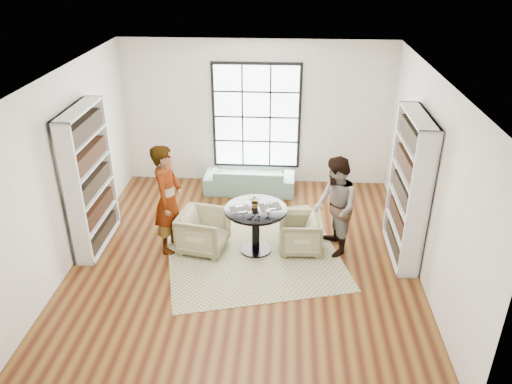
# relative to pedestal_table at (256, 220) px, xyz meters

# --- Properties ---
(ground) EXTENTS (6.00, 6.00, 0.00)m
(ground) POSITION_rel_pedestal_table_xyz_m (-0.17, -0.22, -0.58)
(ground) COLOR brown
(room_shell) EXTENTS (6.00, 6.01, 6.00)m
(room_shell) POSITION_rel_pedestal_table_xyz_m (-0.17, 0.32, 0.67)
(room_shell) COLOR silver
(room_shell) RESTS_ON ground
(rug) EXTENTS (3.38, 3.38, 0.01)m
(rug) POSITION_rel_pedestal_table_xyz_m (-0.06, -0.03, -0.58)
(rug) COLOR tan
(rug) RESTS_ON ground
(pedestal_table) EXTENTS (1.01, 1.01, 0.81)m
(pedestal_table) POSITION_rel_pedestal_table_xyz_m (0.00, 0.00, 0.00)
(pedestal_table) COLOR black
(pedestal_table) RESTS_ON ground
(sofa) EXTENTS (1.85, 0.75, 0.54)m
(sofa) POSITION_rel_pedestal_table_xyz_m (-0.27, 2.23, -0.32)
(sofa) COLOR slate
(sofa) RESTS_ON ground
(armchair_left) EXTENTS (0.89, 0.87, 0.69)m
(armchair_left) POSITION_rel_pedestal_table_xyz_m (-0.87, -0.01, -0.24)
(armchair_left) COLOR tan
(armchair_left) RESTS_ON ground
(armchair_right) EXTENTS (0.72, 0.70, 0.63)m
(armchair_right) POSITION_rel_pedestal_table_xyz_m (0.73, 0.07, -0.27)
(armchair_right) COLOR tan
(armchair_right) RESTS_ON ground
(person_left) EXTENTS (0.52, 0.72, 1.86)m
(person_left) POSITION_rel_pedestal_table_xyz_m (-1.42, -0.01, 0.35)
(person_left) COLOR gray
(person_left) RESTS_ON ground
(person_right) EXTENTS (0.79, 0.93, 1.68)m
(person_right) POSITION_rel_pedestal_table_xyz_m (1.28, 0.07, 0.25)
(person_right) COLOR gray
(person_right) RESTS_ON ground
(placemat_left) EXTENTS (0.40, 0.35, 0.01)m
(placemat_left) POSITION_rel_pedestal_table_xyz_m (-0.24, -0.06, 0.23)
(placemat_left) COLOR #2A2724
(placemat_left) RESTS_ON pedestal_table
(placemat_right) EXTENTS (0.40, 0.35, 0.01)m
(placemat_right) POSITION_rel_pedestal_table_xyz_m (0.23, 0.07, 0.23)
(placemat_right) COLOR #2A2724
(placemat_right) RESTS_ON pedestal_table
(cutlery_left) EXTENTS (0.20, 0.25, 0.01)m
(cutlery_left) POSITION_rel_pedestal_table_xyz_m (-0.24, -0.06, 0.23)
(cutlery_left) COLOR silver
(cutlery_left) RESTS_ON placemat_left
(cutlery_right) EXTENTS (0.20, 0.25, 0.01)m
(cutlery_right) POSITION_rel_pedestal_table_xyz_m (0.23, 0.07, 0.23)
(cutlery_right) COLOR silver
(cutlery_right) RESTS_ON placemat_right
(wine_glass_left) EXTENTS (0.08, 0.08, 0.18)m
(wine_glass_left) POSITION_rel_pedestal_table_xyz_m (-0.08, -0.15, 0.35)
(wine_glass_left) COLOR silver
(wine_glass_left) RESTS_ON pedestal_table
(wine_glass_right) EXTENTS (0.09, 0.09, 0.20)m
(wine_glass_right) POSITION_rel_pedestal_table_xyz_m (0.20, -0.08, 0.37)
(wine_glass_right) COLOR silver
(wine_glass_right) RESTS_ON pedestal_table
(flower_centerpiece) EXTENTS (0.20, 0.18, 0.22)m
(flower_centerpiece) POSITION_rel_pedestal_table_xyz_m (-0.01, 0.03, 0.33)
(flower_centerpiece) COLOR gray
(flower_centerpiece) RESTS_ON pedestal_table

